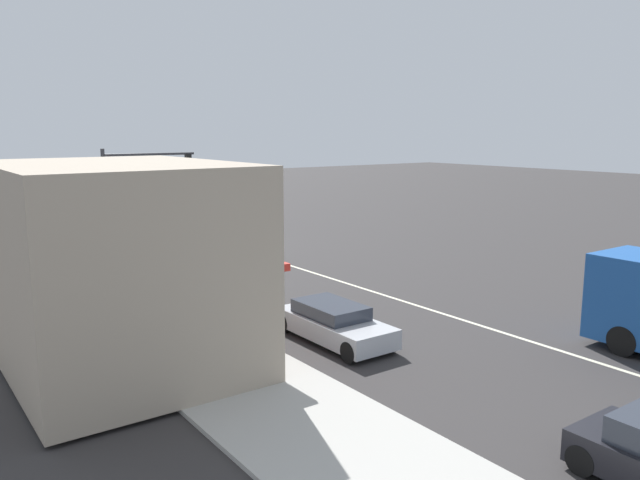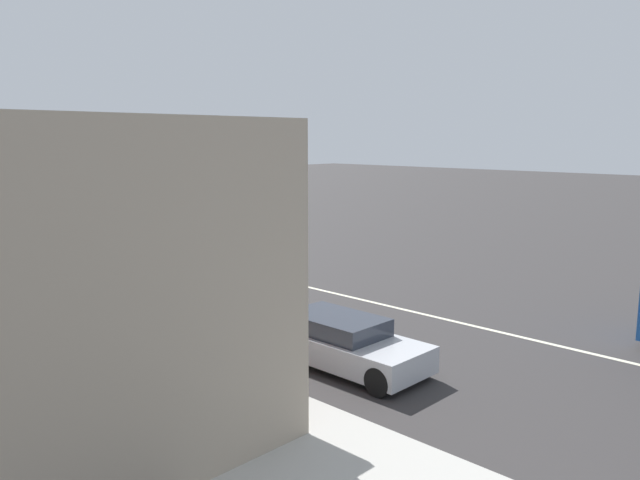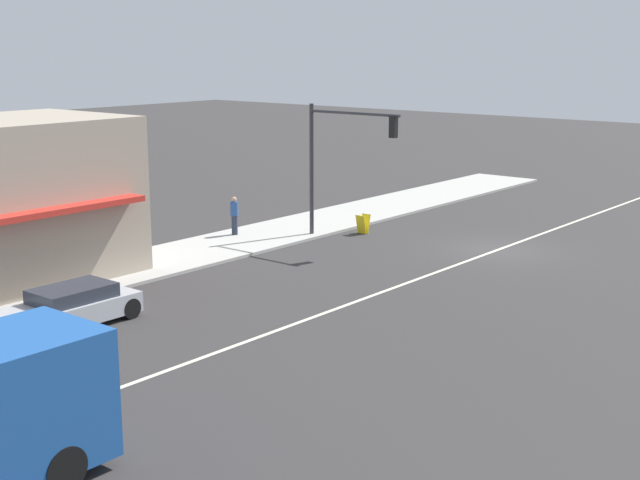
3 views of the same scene
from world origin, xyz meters
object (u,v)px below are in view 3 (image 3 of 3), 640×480
at_px(traffic_signal_main, 338,149).
at_px(pedestrian, 234,215).
at_px(warning_aframe_sign, 363,224).
at_px(sedan_silver, 68,308).

relative_size(traffic_signal_main, pedestrian, 3.39).
bearing_deg(traffic_signal_main, warning_aframe_sign, -88.78).
bearing_deg(sedan_silver, pedestrian, -67.43).
relative_size(traffic_signal_main, warning_aframe_sign, 6.69).
bearing_deg(traffic_signal_main, sedan_silver, 94.50).
distance_m(traffic_signal_main, warning_aframe_sign, 3.94).
bearing_deg(warning_aframe_sign, pedestrian, 47.28).
bearing_deg(pedestrian, warning_aframe_sign, -132.72).
distance_m(warning_aframe_sign, sedan_silver, 16.19).
xyz_separation_m(traffic_signal_main, warning_aframe_sign, (0.04, -1.86, -3.47)).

